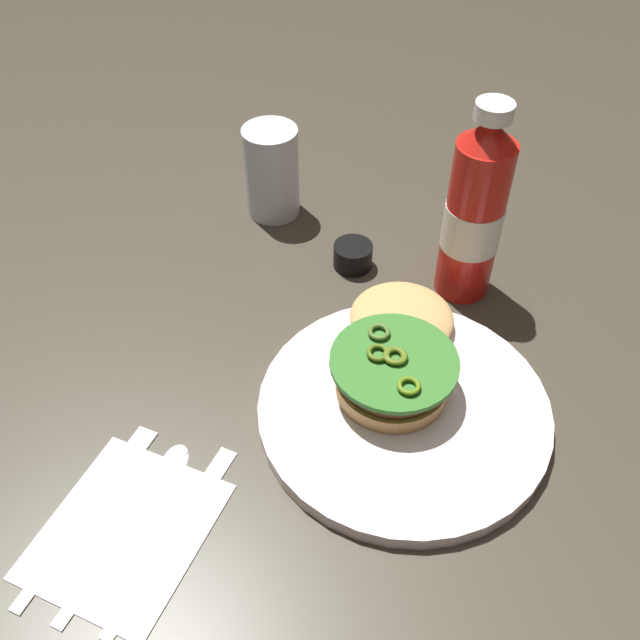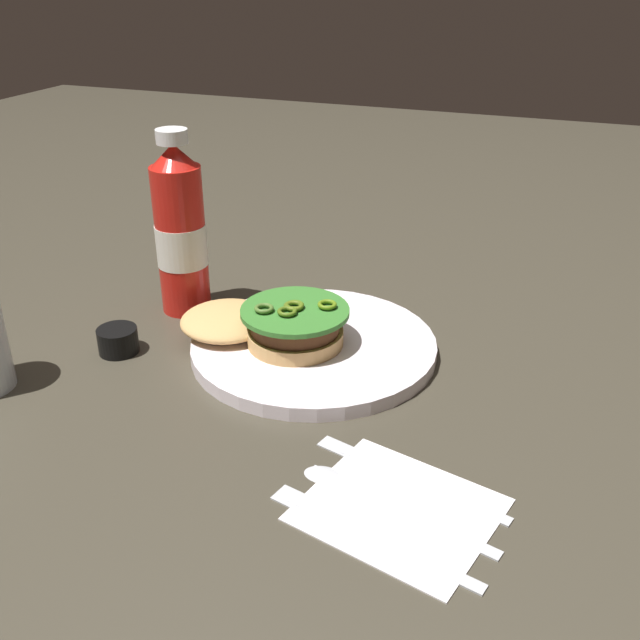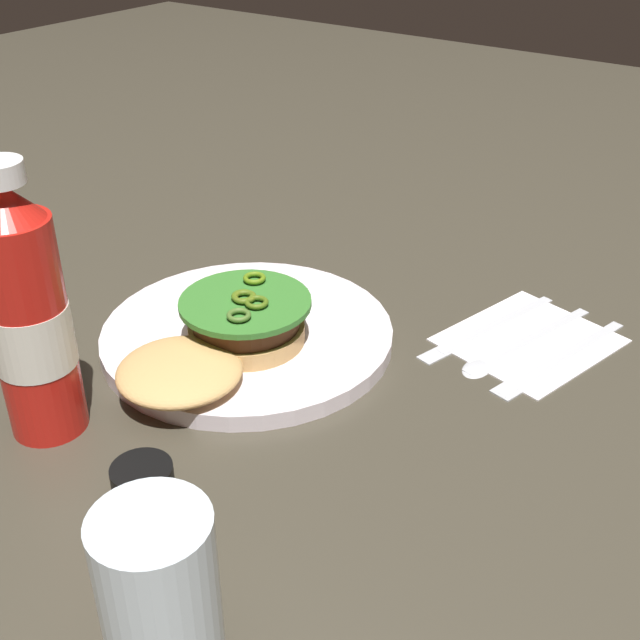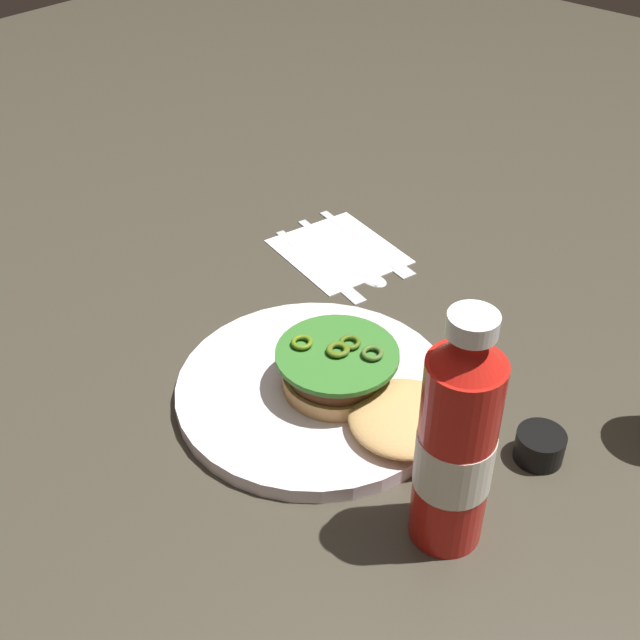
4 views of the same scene
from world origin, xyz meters
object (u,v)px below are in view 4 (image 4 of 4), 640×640
Objects in this scene: condiment_cup at (540,446)px; napkin at (339,251)px; fork_utensil at (372,246)px; spoon_utensil at (351,259)px; burger_sandwich at (361,386)px; ketchup_bottle at (456,445)px; dinner_plate at (315,391)px; butter_knife at (323,267)px.

condiment_cup is 0.42m from napkin.
spoon_utensil is at bearing -90.08° from fork_utensil.
burger_sandwich is 0.18m from ketchup_bottle.
condiment_cup reaches higher than spoon_utensil.
napkin is 0.05m from fork_utensil.
fork_utensil is (0.03, 0.04, 0.00)m from napkin.
butter_knife is at bearing 129.85° from dinner_plate.
ketchup_bottle is at bearing -33.51° from butter_knife.
fork_utensil is (-0.19, 0.26, -0.03)m from burger_sandwich.
burger_sandwich reaches higher than dinner_plate.
condiment_cup reaches higher than butter_knife.
burger_sandwich reaches higher than butter_knife.
fork_utensil is at bearing 152.75° from condiment_cup.
spoon_utensil is at bearing 141.26° from ketchup_bottle.
dinner_plate is at bearing -164.61° from burger_sandwich.
burger_sandwich reaches higher than condiment_cup.
condiment_cup is at bearing -15.43° from butter_knife.
napkin is (-0.38, 0.29, -0.11)m from ketchup_bottle.
dinner_plate is 0.24m from condiment_cup.
burger_sandwich is 1.08× the size of fork_utensil.
dinner_plate is 1.55× the size of spoon_utensil.
condiment_cup is at bearing -21.55° from spoon_utensil.
ketchup_bottle reaches higher than condiment_cup.
napkin is (-0.17, 0.24, -0.01)m from dinner_plate.
burger_sandwich is 4.40× the size of condiment_cup.
napkin is 0.81× the size of butter_knife.
dinner_plate reaches higher than fork_utensil.
fork_utensil is at bearing 89.92° from spoon_utensil.
butter_knife is (-0.38, 0.11, -0.01)m from condiment_cup.
dinner_plate is 0.24m from ketchup_bottle.
burger_sandwich is 0.19m from condiment_cup.
burger_sandwich is 1.09× the size of butter_knife.
dinner_plate is 0.27m from spoon_utensil.
spoon_utensil is at bearing 122.08° from dinner_plate.
condiment_cup is at bearing 21.68° from burger_sandwich.
fork_utensil is (0.01, 0.08, 0.00)m from butter_knife.
burger_sandwich is at bearing -39.73° from butter_knife.
ketchup_bottle is 0.45m from butter_knife.
dinner_plate is 0.24m from butter_knife.
butter_knife is at bearing -72.79° from napkin.
ketchup_bottle reaches higher than butter_knife.
ketchup_bottle is 1.53× the size of napkin.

